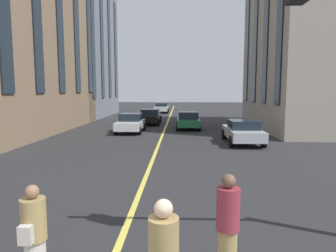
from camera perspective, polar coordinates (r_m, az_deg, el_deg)
The scene contains 10 objects.
lane_centre_line at distance 22.38m, azimuth -0.87°, elevation -1.24°, with size 80.00×0.16×0.01m.
car_silver_parked_a at distance 18.37m, azimuth 13.82°, elevation -0.96°, with size 4.40×1.95×1.37m.
car_white_oncoming at distance 22.64m, azimuth -7.02°, elevation 0.58°, with size 3.90×1.89×1.40m.
car_white_near at distance 42.64m, azimuth -1.22°, elevation 3.45°, with size 4.40×1.95×1.37m.
car_green_far at distance 24.52m, azimuth 3.81°, elevation 1.08°, with size 3.90×1.89×1.40m.
car_black_trailing at distance 28.20m, azimuth -3.37°, elevation 1.81°, with size 4.40×1.95×1.37m.
pedestrian_near at distance 5.30m, azimuth 11.14°, elevation -17.99°, with size 0.38×0.38×1.74m.
pedestrian_far at distance 5.40m, azimuth -23.83°, elevation -18.51°, with size 0.50×0.38×1.65m.
building_right_near at distance 27.34m, azimuth 27.27°, elevation 15.58°, with size 12.51×9.77×15.32m.
building_left_far at distance 38.52m, azimuth -18.10°, elevation 13.85°, with size 14.20×8.78×16.24m.
Camera 1 is at (-2.13, -1.21, 3.07)m, focal length 32.47 mm.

